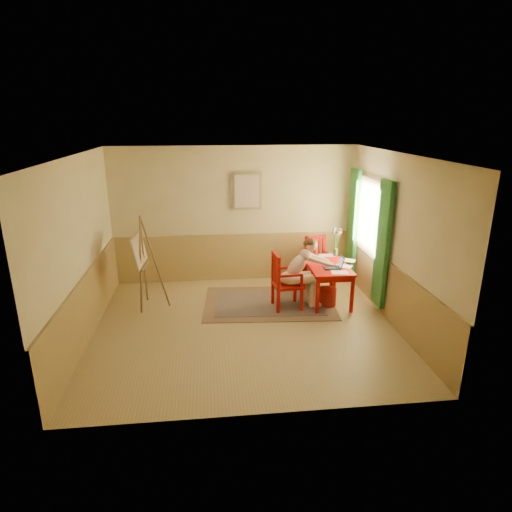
{
  "coord_description": "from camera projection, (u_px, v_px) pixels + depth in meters",
  "views": [
    {
      "loc": [
        -0.54,
        -6.48,
        3.34
      ],
      "look_at": [
        0.25,
        0.55,
        1.05
      ],
      "focal_mm": 30.34,
      "sensor_mm": 36.0,
      "label": 1
    }
  ],
  "objects": [
    {
      "name": "wainscot",
      "position": [
        241.0,
        281.0,
        7.82
      ],
      "size": [
        5.0,
        4.5,
        1.0
      ],
      "color": "tan",
      "rests_on": "room"
    },
    {
      "name": "room",
      "position": [
        244.0,
        246.0,
        6.79
      ],
      "size": [
        5.04,
        4.54,
        2.84
      ],
      "color": "tan",
      "rests_on": "ground"
    },
    {
      "name": "easel",
      "position": [
        141.0,
        254.0,
        7.68
      ],
      "size": [
        0.59,
        0.76,
        1.71
      ],
      "color": "olive",
      "rests_on": "room"
    },
    {
      "name": "table",
      "position": [
        327.0,
        269.0,
        8.04
      ],
      "size": [
        0.73,
        1.21,
        0.72
      ],
      "color": "red",
      "rests_on": "room"
    },
    {
      "name": "papers",
      "position": [
        339.0,
        263.0,
        8.08
      ],
      "size": [
        0.68,
        1.2,
        0.0
      ],
      "color": "white",
      "rests_on": "table"
    },
    {
      "name": "vase",
      "position": [
        336.0,
        243.0,
        8.45
      ],
      "size": [
        0.25,
        0.27,
        0.56
      ],
      "color": "#3F724C",
      "rests_on": "table"
    },
    {
      "name": "figure",
      "position": [
        301.0,
        270.0,
        7.76
      ],
      "size": [
        0.98,
        0.45,
        1.3
      ],
      "color": "beige",
      "rests_on": "room"
    },
    {
      "name": "window",
      "position": [
        368.0,
        228.0,
        8.1
      ],
      "size": [
        0.12,
        2.01,
        2.2
      ],
      "color": "white",
      "rests_on": "room"
    },
    {
      "name": "rug",
      "position": [
        269.0,
        303.0,
        8.11
      ],
      "size": [
        2.51,
        1.77,
        0.02
      ],
      "color": "#8C7251",
      "rests_on": "room"
    },
    {
      "name": "laptop",
      "position": [
        335.0,
        266.0,
        7.82
      ],
      "size": [
        0.36,
        0.22,
        0.22
      ],
      "color": "#1E2338",
      "rests_on": "table"
    },
    {
      "name": "wall_portrait",
      "position": [
        247.0,
        191.0,
        8.74
      ],
      "size": [
        0.6,
        0.05,
        0.76
      ],
      "color": "#9E885B",
      "rests_on": "room"
    },
    {
      "name": "chair_back",
      "position": [
        318.0,
        262.0,
        8.85
      ],
      "size": [
        0.53,
        0.54,
        1.02
      ],
      "color": "red",
      "rests_on": "room"
    },
    {
      "name": "wastebasket",
      "position": [
        328.0,
        297.0,
        7.97
      ],
      "size": [
        0.38,
        0.38,
        0.33
      ],
      "primitive_type": "cylinder",
      "rotation": [
        0.0,
        0.0,
        -0.26
      ],
      "color": "#A1231B",
      "rests_on": "room"
    },
    {
      "name": "chair_left",
      "position": [
        284.0,
        281.0,
        7.75
      ],
      "size": [
        0.52,
        0.5,
        1.05
      ],
      "color": "red",
      "rests_on": "room"
    }
  ]
}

